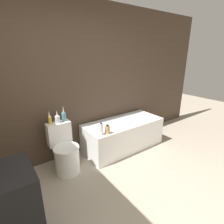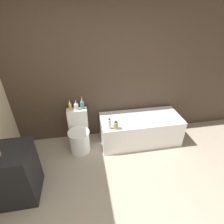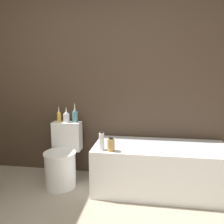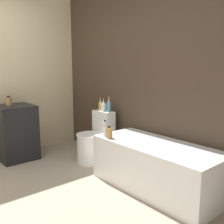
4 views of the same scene
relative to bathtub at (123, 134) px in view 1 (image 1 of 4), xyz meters
name	(u,v)px [view 1 (image 1 of 4)]	position (x,y,z in m)	size (l,w,h in m)	color
wall_back_tiled	(73,83)	(-0.79, 0.38, 1.03)	(6.40, 0.06, 2.60)	#423326
bathtub	(123,134)	(0.00, 0.00, 0.00)	(1.53, 0.67, 0.54)	white
toilet	(65,152)	(-1.19, -0.03, 0.04)	(0.39, 0.54, 0.75)	white
vanity_counter	(6,214)	(-2.06, -0.86, 0.14)	(0.55, 0.53, 0.83)	black
vase_gold	(50,119)	(-1.30, 0.19, 0.54)	(0.05, 0.05, 0.21)	gold
vase_silver	(57,118)	(-1.19, 0.17, 0.54)	(0.08, 0.08, 0.20)	silver
vase_bronze	(64,116)	(-1.08, 0.18, 0.56)	(0.07, 0.07, 0.26)	teal
shampoo_bottle_tall	(101,129)	(-0.65, -0.24, 0.36)	(0.06, 0.06, 0.21)	silver
shampoo_bottle_short	(107,130)	(-0.54, -0.26, 0.34)	(0.08, 0.08, 0.15)	tan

